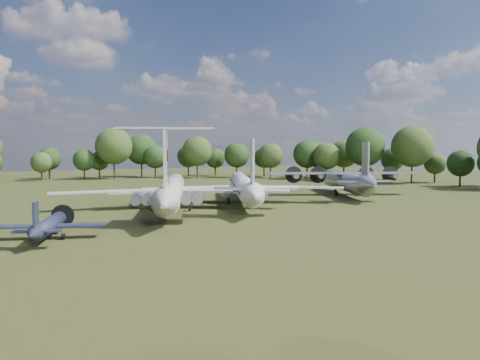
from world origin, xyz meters
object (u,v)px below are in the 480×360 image
il62_airliner (172,195)px  small_prop_west (49,229)px  person_on_il62 (167,180)px  tu104_jet (244,190)px  an12_transport (346,184)px

il62_airliner → small_prop_west: size_ratio=3.08×
small_prop_west → person_on_il62: bearing=34.6°
tu104_jet → an12_transport: an12_transport is taller
tu104_jet → an12_transport: bearing=29.1°
tu104_jet → small_prop_west: (-35.15, -19.15, -1.22)m
an12_transport → small_prop_west: (-61.00, -21.15, -1.23)m
an12_transport → person_on_il62: 48.85m
small_prop_west → person_on_il62: person_on_il62 is taller
il62_airliner → an12_transport: bearing=28.0°
il62_airliner → tu104_jet: (14.60, 2.01, -0.05)m
small_prop_west → tu104_jet: bearing=47.4°
an12_transport → person_on_il62: size_ratio=20.08×
small_prop_west → person_on_il62: 16.54m
small_prop_west → an12_transport: bearing=38.0°
an12_transport → person_on_il62: (-45.73, -16.85, 3.44)m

